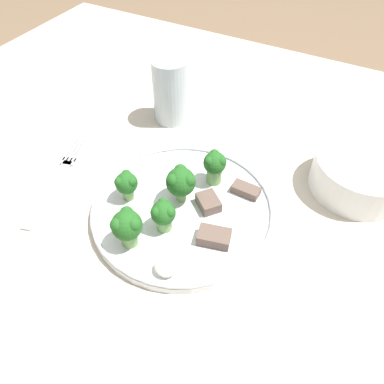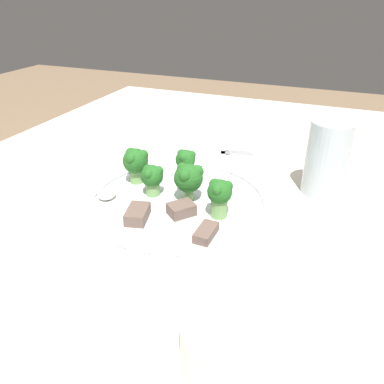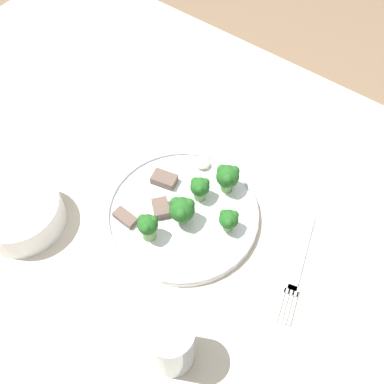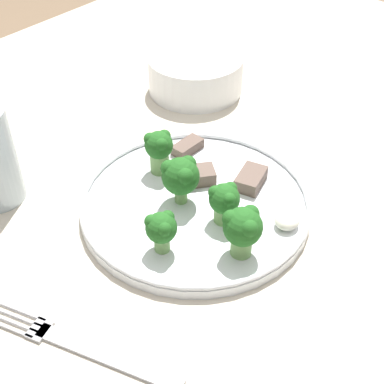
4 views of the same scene
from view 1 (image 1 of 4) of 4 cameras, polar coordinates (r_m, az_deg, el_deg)
ground_plane at (r=1.21m, az=2.60°, el=-24.59°), size 8.00×8.00×0.00m
table at (r=0.64m, az=4.51°, el=-6.32°), size 1.39×1.03×0.72m
dinner_plate at (r=0.55m, az=-1.43°, el=-2.56°), size 0.27×0.27×0.02m
fork at (r=0.64m, az=-19.96°, el=1.63°), size 0.08×0.20×0.00m
cream_bowl at (r=0.63m, az=24.21°, el=2.43°), size 0.14×0.14×0.06m
drinking_glass at (r=0.70m, az=-3.24°, el=14.71°), size 0.07×0.07×0.12m
broccoli_floret_near_rim_left at (r=0.53m, az=-1.73°, el=1.62°), size 0.04×0.04×0.06m
broccoli_floret_center_left at (r=0.50m, az=-4.39°, el=-3.33°), size 0.03×0.03×0.05m
broccoli_floret_back_left at (r=0.54m, az=-9.96°, el=1.30°), size 0.03×0.03×0.05m
broccoli_floret_front_left at (r=0.56m, az=3.47°, el=4.14°), size 0.04×0.03×0.06m
broccoli_floret_center_back at (r=0.49m, az=-9.89°, el=-5.10°), size 0.04×0.04×0.06m
meat_slice_front_slice at (r=0.50m, az=3.39°, el=-6.84°), size 0.05×0.04×0.02m
meat_slice_middle_slice at (r=0.57m, az=8.21°, el=0.31°), size 0.04×0.02×0.01m
meat_slice_rear_slice at (r=0.54m, az=2.52°, el=-1.60°), size 0.05×0.04×0.02m
sauce_dollop at (r=0.48m, az=-4.09°, el=-11.42°), size 0.03×0.03×0.02m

